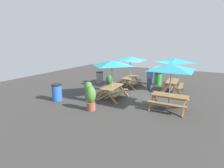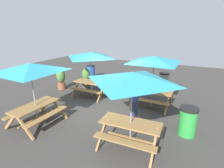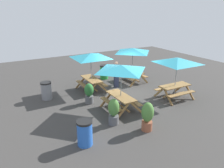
{
  "view_description": "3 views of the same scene",
  "coord_description": "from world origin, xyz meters",
  "px_view_note": "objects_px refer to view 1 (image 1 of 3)",
  "views": [
    {
      "loc": [
        -10.57,
        -3.34,
        3.34
      ],
      "look_at": [
        -1.6,
        1.34,
        0.9
      ],
      "focal_mm": 28.0,
      "sensor_mm": 36.0,
      "label": 1
    },
    {
      "loc": [
        3.25,
        -5.97,
        3.42
      ],
      "look_at": [
        -0.26,
        1.07,
        0.9
      ],
      "focal_mm": 28.0,
      "sensor_mm": 36.0,
      "label": 2
    },
    {
      "loc": [
        -9.87,
        6.62,
        4.84
      ],
      "look_at": [
        -0.26,
        1.07,
        0.9
      ],
      "focal_mm": 35.0,
      "sensor_mm": 36.0,
      "label": 3
    }
  ],
  "objects_px": {
    "potted_plant_0": "(91,98)",
    "person_standing": "(150,78)",
    "picnic_table_2": "(130,61)",
    "trash_bin_gray": "(100,77)",
    "trash_bin_green": "(158,79)",
    "potted_plant_2": "(109,83)",
    "picnic_table_0": "(112,66)",
    "trash_bin_blue": "(57,92)",
    "potted_plant_1": "(88,91)",
    "picnic_table_1": "(174,63)",
    "picnic_table_3": "(171,71)"
  },
  "relations": [
    {
      "from": "picnic_table_0",
      "to": "trash_bin_blue",
      "type": "xyz_separation_m",
      "value": [
        -1.8,
        2.69,
        -1.49
      ]
    },
    {
      "from": "picnic_table_0",
      "to": "potted_plant_0",
      "type": "bearing_deg",
      "value": 178.45
    },
    {
      "from": "trash_bin_blue",
      "to": "potted_plant_1",
      "type": "relative_size",
      "value": 0.83
    },
    {
      "from": "picnic_table_0",
      "to": "potted_plant_0",
      "type": "distance_m",
      "value": 2.52
    },
    {
      "from": "trash_bin_blue",
      "to": "potted_plant_0",
      "type": "xyz_separation_m",
      "value": [
        -0.34,
        -2.62,
        0.16
      ]
    },
    {
      "from": "picnic_table_0",
      "to": "potted_plant_1",
      "type": "xyz_separation_m",
      "value": [
        -1.02,
        1.0,
        -1.37
      ]
    },
    {
      "from": "potted_plant_0",
      "to": "potted_plant_2",
      "type": "xyz_separation_m",
      "value": [
        3.66,
        0.94,
        -0.09
      ]
    },
    {
      "from": "person_standing",
      "to": "potted_plant_0",
      "type": "bearing_deg",
      "value": -97.52
    },
    {
      "from": "picnic_table_1",
      "to": "potted_plant_1",
      "type": "height_order",
      "value": "picnic_table_1"
    },
    {
      "from": "trash_bin_gray",
      "to": "trash_bin_blue",
      "type": "bearing_deg",
      "value": -178.47
    },
    {
      "from": "picnic_table_2",
      "to": "potted_plant_2",
      "type": "distance_m",
      "value": 2.34
    },
    {
      "from": "picnic_table_2",
      "to": "trash_bin_gray",
      "type": "distance_m",
      "value": 3.09
    },
    {
      "from": "picnic_table_0",
      "to": "trash_bin_gray",
      "type": "distance_m",
      "value": 4.52
    },
    {
      "from": "picnic_table_2",
      "to": "trash_bin_blue",
      "type": "height_order",
      "value": "picnic_table_2"
    },
    {
      "from": "picnic_table_2",
      "to": "trash_bin_green",
      "type": "distance_m",
      "value": 2.83
    },
    {
      "from": "potted_plant_1",
      "to": "picnic_table_1",
      "type": "bearing_deg",
      "value": -42.62
    },
    {
      "from": "trash_bin_blue",
      "to": "potted_plant_1",
      "type": "height_order",
      "value": "potted_plant_1"
    },
    {
      "from": "person_standing",
      "to": "picnic_table_0",
      "type": "bearing_deg",
      "value": -107.52
    },
    {
      "from": "trash_bin_blue",
      "to": "trash_bin_gray",
      "type": "distance_m",
      "value": 5.0
    },
    {
      "from": "picnic_table_1",
      "to": "picnic_table_3",
      "type": "xyz_separation_m",
      "value": [
        -3.54,
        -0.39,
        0.0
      ]
    },
    {
      "from": "picnic_table_2",
      "to": "person_standing",
      "type": "bearing_deg",
      "value": -98.62
    },
    {
      "from": "picnic_table_2",
      "to": "trash_bin_green",
      "type": "bearing_deg",
      "value": -45.37
    },
    {
      "from": "trash_bin_green",
      "to": "trash_bin_gray",
      "type": "relative_size",
      "value": 1.0
    },
    {
      "from": "potted_plant_0",
      "to": "potted_plant_1",
      "type": "xyz_separation_m",
      "value": [
        1.12,
        0.93,
        -0.04
      ]
    },
    {
      "from": "trash_bin_green",
      "to": "potted_plant_2",
      "type": "xyz_separation_m",
      "value": [
        -3.28,
        2.64,
        0.07
      ]
    },
    {
      "from": "trash_bin_green",
      "to": "potted_plant_0",
      "type": "bearing_deg",
      "value": 166.26
    },
    {
      "from": "picnic_table_0",
      "to": "potted_plant_2",
      "type": "distance_m",
      "value": 2.32
    },
    {
      "from": "picnic_table_0",
      "to": "trash_bin_green",
      "type": "xyz_separation_m",
      "value": [
        4.81,
        -1.63,
        -1.49
      ]
    },
    {
      "from": "potted_plant_2",
      "to": "trash_bin_gray",
      "type": "bearing_deg",
      "value": 47.29
    },
    {
      "from": "potted_plant_1",
      "to": "picnic_table_0",
      "type": "bearing_deg",
      "value": -44.6
    },
    {
      "from": "trash_bin_gray",
      "to": "potted_plant_1",
      "type": "height_order",
      "value": "potted_plant_1"
    },
    {
      "from": "picnic_table_2",
      "to": "trash_bin_blue",
      "type": "relative_size",
      "value": 2.89
    },
    {
      "from": "potted_plant_1",
      "to": "picnic_table_3",
      "type": "bearing_deg",
      "value": -79.92
    },
    {
      "from": "picnic_table_1",
      "to": "trash_bin_green",
      "type": "height_order",
      "value": "picnic_table_1"
    },
    {
      "from": "picnic_table_2",
      "to": "potted_plant_0",
      "type": "distance_m",
      "value": 5.46
    },
    {
      "from": "potted_plant_0",
      "to": "person_standing",
      "type": "xyz_separation_m",
      "value": [
        5.02,
        -1.55,
        0.23
      ]
    },
    {
      "from": "picnic_table_2",
      "to": "trash_bin_gray",
      "type": "height_order",
      "value": "picnic_table_2"
    },
    {
      "from": "picnic_table_0",
      "to": "potted_plant_2",
      "type": "relative_size",
      "value": 2.15
    },
    {
      "from": "picnic_table_2",
      "to": "potted_plant_1",
      "type": "bearing_deg",
      "value": 169.06
    },
    {
      "from": "trash_bin_gray",
      "to": "potted_plant_2",
      "type": "xyz_separation_m",
      "value": [
        -1.67,
        -1.81,
        0.07
      ]
    },
    {
      "from": "trash_bin_gray",
      "to": "picnic_table_2",
      "type": "bearing_deg",
      "value": -90.9
    },
    {
      "from": "potted_plant_0",
      "to": "trash_bin_gray",
      "type": "bearing_deg",
      "value": 27.26
    },
    {
      "from": "picnic_table_0",
      "to": "trash_bin_blue",
      "type": "bearing_deg",
      "value": 124.2
    },
    {
      "from": "potted_plant_2",
      "to": "person_standing",
      "type": "relative_size",
      "value": 0.65
    },
    {
      "from": "potted_plant_1",
      "to": "trash_bin_gray",
      "type": "bearing_deg",
      "value": 23.32
    },
    {
      "from": "trash_bin_gray",
      "to": "potted_plant_0",
      "type": "xyz_separation_m",
      "value": [
        -5.34,
        -2.75,
        0.16
      ]
    },
    {
      "from": "picnic_table_0",
      "to": "potted_plant_2",
      "type": "height_order",
      "value": "picnic_table_0"
    },
    {
      "from": "trash_bin_gray",
      "to": "potted_plant_0",
      "type": "distance_m",
      "value": 6.01
    },
    {
      "from": "picnic_table_2",
      "to": "potted_plant_0",
      "type": "xyz_separation_m",
      "value": [
        -5.29,
        -0.04,
        -1.33
      ]
    },
    {
      "from": "trash_bin_gray",
      "to": "person_standing",
      "type": "height_order",
      "value": "person_standing"
    }
  ]
}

